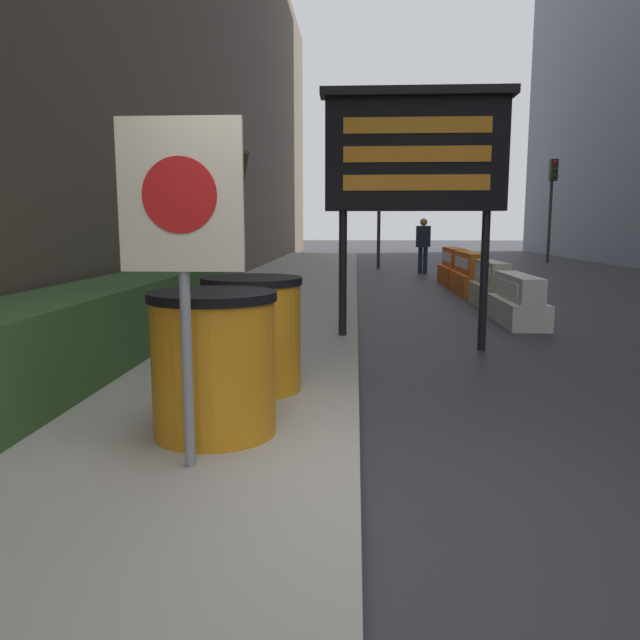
# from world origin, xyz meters

# --- Properties ---
(ground_plane) EXTENTS (120.00, 120.00, 0.00)m
(ground_plane) POSITION_xyz_m (0.00, 0.00, 0.00)
(ground_plane) COLOR #2D2D33
(sidewalk_left) EXTENTS (3.24, 56.00, 0.17)m
(sidewalk_left) POSITION_xyz_m (-1.62, 0.00, 0.08)
(sidewalk_left) COLOR #A39E93
(sidewalk_left) RESTS_ON ground_plane
(hedge_strip) EXTENTS (0.90, 6.41, 0.77)m
(hedge_strip) POSITION_xyz_m (-2.64, 3.56, 0.56)
(hedge_strip) COLOR #335628
(hedge_strip) RESTS_ON sidewalk_left
(bare_tree) EXTENTS (1.27, 1.12, 2.64)m
(bare_tree) POSITION_xyz_m (-2.52, 7.78, 1.46)
(bare_tree) COLOR #4C3D2D
(bare_tree) RESTS_ON sidewalk_left
(barrel_drum_foreground) EXTENTS (0.84, 0.84, 0.95)m
(barrel_drum_foreground) POSITION_xyz_m (-0.97, 0.86, 0.65)
(barrel_drum_foreground) COLOR orange
(barrel_drum_foreground) RESTS_ON sidewalk_left
(barrel_drum_middle) EXTENTS (0.84, 0.84, 0.95)m
(barrel_drum_middle) POSITION_xyz_m (-0.90, 1.99, 0.65)
(barrel_drum_middle) COLOR orange
(barrel_drum_middle) RESTS_ON sidewalk_left
(warning_sign) EXTENTS (0.68, 0.08, 1.95)m
(warning_sign) POSITION_xyz_m (-0.98, 0.26, 1.56)
(warning_sign) COLOR gray
(warning_sign) RESTS_ON sidewalk_left
(message_board) EXTENTS (2.30, 0.36, 3.14)m
(message_board) POSITION_xyz_m (0.68, 4.64, 2.38)
(message_board) COLOR black
(message_board) RESTS_ON ground_plane
(jersey_barrier_white) EXTENTS (0.59, 1.81, 0.78)m
(jersey_barrier_white) POSITION_xyz_m (2.52, 6.80, 0.34)
(jersey_barrier_white) COLOR silver
(jersey_barrier_white) RESTS_ON ground_plane
(jersey_barrier_cream) EXTENTS (0.54, 1.67, 0.87)m
(jersey_barrier_cream) POSITION_xyz_m (2.52, 8.76, 0.38)
(jersey_barrier_cream) COLOR beige
(jersey_barrier_cream) RESTS_ON ground_plane
(jersey_barrier_orange_near) EXTENTS (0.55, 2.11, 0.94)m
(jersey_barrier_orange_near) POSITION_xyz_m (2.52, 11.13, 0.41)
(jersey_barrier_orange_near) COLOR orange
(jersey_barrier_orange_near) RESTS_ON ground_plane
(jersey_barrier_orange_far) EXTENTS (0.60, 1.93, 0.95)m
(jersey_barrier_orange_far) POSITION_xyz_m (2.52, 13.32, 0.42)
(jersey_barrier_orange_far) COLOR orange
(jersey_barrier_orange_far) RESTS_ON ground_plane
(traffic_cone_near) EXTENTS (0.31, 0.31, 0.56)m
(traffic_cone_near) POSITION_xyz_m (2.46, 7.70, 0.27)
(traffic_cone_near) COLOR black
(traffic_cone_near) RESTS_ON ground_plane
(traffic_light_near_curb) EXTENTS (0.28, 0.45, 3.66)m
(traffic_light_near_curb) POSITION_xyz_m (0.77, 19.25, 2.66)
(traffic_light_near_curb) COLOR #2D2D30
(traffic_light_near_curb) RESTS_ON ground_plane
(traffic_light_far_side) EXTENTS (0.28, 0.45, 4.12)m
(traffic_light_far_side) POSITION_xyz_m (7.79, 22.77, 2.98)
(traffic_light_far_side) COLOR #2D2D30
(traffic_light_far_side) RESTS_ON ground_plane
(pedestrian_worker) EXTENTS (0.49, 0.53, 1.75)m
(pedestrian_worker) POSITION_xyz_m (2.11, 16.99, 1.03)
(pedestrian_worker) COLOR #23283D
(pedestrian_worker) RESTS_ON ground_plane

